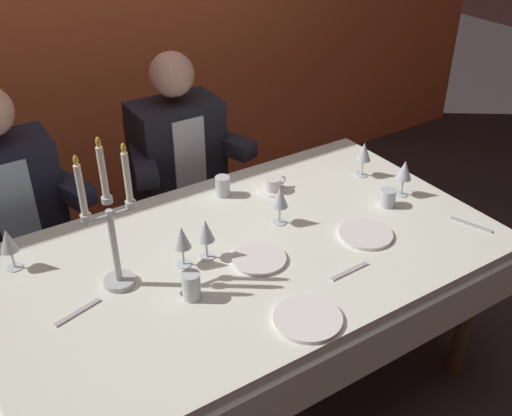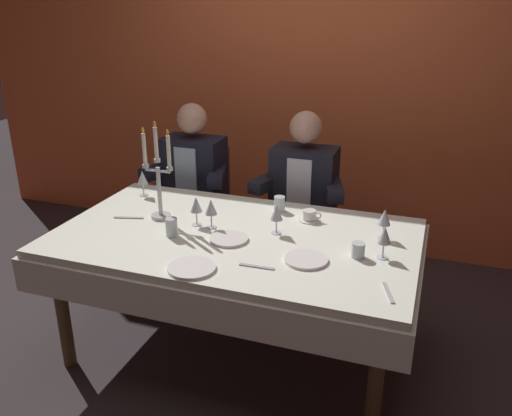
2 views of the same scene
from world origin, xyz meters
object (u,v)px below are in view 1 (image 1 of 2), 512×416
dining_table (247,274)px  dinner_plate_2 (366,234)px  candelabra (112,230)px  wine_glass_3 (8,241)px  coffee_cup_0 (273,185)px  wine_glass_0 (182,238)px  water_tumbler_1 (223,186)px  wine_glass_2 (280,198)px  seated_diner_0 (9,198)px  water_tumbler_2 (388,198)px  wine_glass_1 (364,152)px  wine_glass_5 (404,171)px  dinner_plate_1 (308,318)px  seated_diner_1 (177,152)px  wine_glass_4 (206,232)px  water_tumbler_0 (191,286)px  dinner_plate_0 (259,258)px

dining_table → dinner_plate_2: dinner_plate_2 is taller
candelabra → wine_glass_3: size_ratio=3.40×
candelabra → coffee_cup_0: 0.87m
wine_glass_0 → water_tumbler_1: bearing=43.7°
wine_glass_2 → coffee_cup_0: bearing=61.6°
dinner_plate_2 → wine_glass_3: wine_glass_3 is taller
seated_diner_0 → water_tumbler_1: bearing=-31.9°
water_tumbler_2 → coffee_cup_0: size_ratio=0.57×
candelabra → wine_glass_2: 0.69m
wine_glass_1 → wine_glass_5: size_ratio=1.00×
wine_glass_1 → water_tumbler_1: wine_glass_1 is taller
dining_table → dinner_plate_1: size_ratio=8.61×
wine_glass_0 → seated_diner_1: size_ratio=0.13×
dinner_plate_1 → wine_glass_3: size_ratio=1.37×
wine_glass_0 → water_tumbler_1: (0.37, 0.35, -0.07)m
dining_table → coffee_cup_0: bearing=43.6°
wine_glass_4 → water_tumbler_0: wine_glass_4 is taller
candelabra → wine_glass_2: size_ratio=3.40×
dining_table → wine_glass_4: (-0.15, 0.04, 0.23)m
wine_glass_3 → water_tumbler_2: (1.42, -0.41, -0.08)m
wine_glass_3 → seated_diner_0: 0.55m
water_tumbler_1 → seated_diner_1: seated_diner_1 is taller
dinner_plate_0 → wine_glass_3: bearing=150.2°
dining_table → water_tumbler_2: 0.68m
candelabra → wine_glass_0: candelabra is taller
dinner_plate_2 → candelabra: bearing=165.2°
seated_diner_0 → coffee_cup_0: bearing=-30.1°
wine_glass_4 → wine_glass_3: bearing=152.4°
dinner_plate_0 → wine_glass_0: wine_glass_0 is taller
dinner_plate_2 → water_tumbler_2: size_ratio=2.80×
dining_table → wine_glass_0: (-0.24, 0.04, 0.23)m
water_tumbler_0 → water_tumbler_1: bearing=51.1°
candelabra → dinner_plate_0: candelabra is taller
dining_table → seated_diner_1: size_ratio=1.56×
candelabra → dinner_plate_0: 0.55m
wine_glass_4 → water_tumbler_2: bearing=-6.4°
wine_glass_0 → seated_diner_1: seated_diner_1 is taller
wine_glass_1 → coffee_cup_0: bearing=165.5°
wine_glass_0 → coffee_cup_0: (0.57, 0.27, -0.09)m
wine_glass_2 → coffee_cup_0: size_ratio=1.24×
water_tumbler_1 → seated_diner_0: size_ratio=0.07×
wine_glass_3 → water_tumbler_0: 0.67m
candelabra → wine_glass_5: size_ratio=3.40×
dinner_plate_0 → wine_glass_4: 0.22m
dinner_plate_1 → dinner_plate_2: size_ratio=1.07×
dinner_plate_0 → water_tumbler_1: 0.50m
water_tumbler_1 → water_tumbler_2: 0.70m
dinner_plate_2 → seated_diner_1: seated_diner_1 is taller
wine_glass_1 → water_tumbler_1: size_ratio=1.87×
candelabra → seated_diner_1: size_ratio=0.45×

